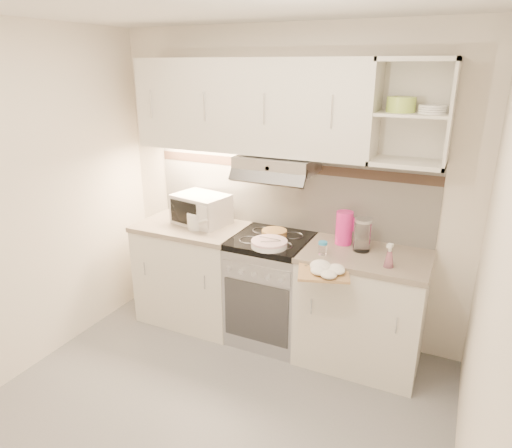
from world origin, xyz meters
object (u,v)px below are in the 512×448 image
at_px(glass_jar, 363,235).
at_px(cutting_board, 323,272).
at_px(electric_range, 271,288).
at_px(plate_stack, 269,244).
at_px(microwave, 201,209).
at_px(watering_can, 195,221).
at_px(pink_pitcher, 344,228).
at_px(spray_bottle, 389,257).

distance_m(glass_jar, cutting_board, 0.47).
xyz_separation_m(electric_range, plate_stack, (0.06, -0.18, 0.48)).
bearing_deg(cutting_board, electric_range, 127.84).
bearing_deg(electric_range, cutting_board, -33.97).
xyz_separation_m(microwave, watering_can, (0.04, -0.16, -0.05)).
relative_size(watering_can, pink_pitcher, 0.94).
bearing_deg(microwave, cutting_board, -8.59).
bearing_deg(watering_can, pink_pitcher, 33.07).
relative_size(pink_pitcher, cutting_board, 0.75).
bearing_deg(cutting_board, spray_bottle, 9.15).
height_order(electric_range, microwave, microwave).
bearing_deg(pink_pitcher, watering_can, 172.64).
bearing_deg(pink_pitcher, spray_bottle, -53.54).
bearing_deg(watering_can, spray_bottle, 20.39).
distance_m(pink_pitcher, cutting_board, 0.52).
bearing_deg(glass_jar, spray_bottle, -41.68).
relative_size(pink_pitcher, glass_jar, 1.03).
height_order(electric_range, watering_can, watering_can).
bearing_deg(microwave, electric_range, 4.88).
distance_m(plate_stack, glass_jar, 0.69).
distance_m(electric_range, spray_bottle, 1.08).
height_order(plate_stack, spray_bottle, spray_bottle).
distance_m(electric_range, plate_stack, 0.51).
relative_size(electric_range, microwave, 1.80).
bearing_deg(cutting_board, microwave, 142.25).
bearing_deg(watering_can, electric_range, 30.46).
height_order(electric_range, cutting_board, electric_range).
xyz_separation_m(plate_stack, pink_pitcher, (0.49, 0.31, 0.10)).
height_order(pink_pitcher, spray_bottle, pink_pitcher).
bearing_deg(plate_stack, watering_can, 172.28).
bearing_deg(glass_jar, watering_can, -174.65).
height_order(microwave, watering_can, microwave).
distance_m(electric_range, glass_jar, 0.91).
bearing_deg(glass_jar, electric_range, -176.41).
xyz_separation_m(plate_stack, spray_bottle, (0.88, 0.02, 0.05)).
height_order(microwave, plate_stack, microwave).
distance_m(microwave, glass_jar, 1.40).
distance_m(glass_jar, spray_bottle, 0.32).
xyz_separation_m(electric_range, microwave, (-0.70, 0.07, 0.58)).
bearing_deg(watering_can, glass_jar, 28.58).
height_order(pink_pitcher, glass_jar, pink_pitcher).
distance_m(microwave, pink_pitcher, 1.24).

